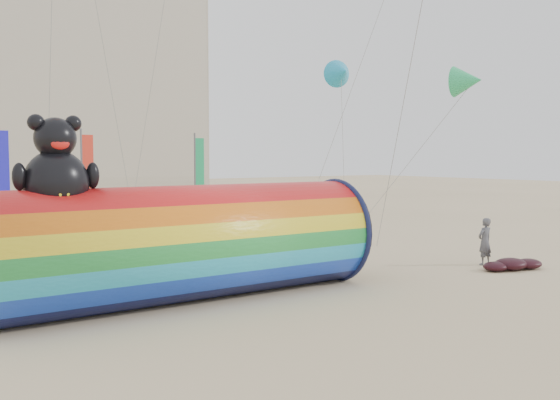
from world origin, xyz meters
TOP-DOWN VIEW (x-y plane):
  - ground at (0.00, 0.00)m, footprint 160.00×160.00m
  - windsock_assembly at (-3.80, -0.29)m, footprint 10.55×3.21m
  - kite_handler at (7.24, -1.46)m, footprint 0.61×0.40m
  - fabric_bundle at (7.34, -2.55)m, footprint 2.62×1.35m
  - festival_banners at (-0.40, 15.37)m, footprint 12.44×5.08m

SIDE VIEW (x-z plane):
  - ground at x=0.00m, z-range 0.00..0.00m
  - fabric_bundle at x=7.34m, z-range -0.03..0.37m
  - kite_handler at x=7.24m, z-range 0.00..1.67m
  - windsock_assembly at x=-3.80m, z-range -0.82..4.04m
  - festival_banners at x=-0.40m, z-range 0.04..5.24m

